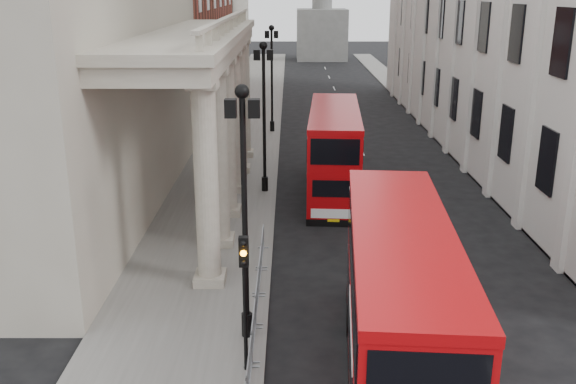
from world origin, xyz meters
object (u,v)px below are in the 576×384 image
object	(u,v)px
bus_near	(399,305)
pedestrian_b	(213,177)
traffic_light	(244,280)
pedestrian_a	(216,224)
pedestrian_c	(220,165)
lamp_post_mid	(264,107)
bus_far	(334,150)
lamp_post_north	(272,71)
lamp_post_south	(244,198)

from	to	relation	value
bus_near	pedestrian_b	world-z (taller)	bus_near
traffic_light	pedestrian_a	world-z (taller)	traffic_light
pedestrian_a	pedestrian_c	xyz separation A→B (m)	(-0.91, 10.44, -0.08)
lamp_post_mid	pedestrian_a	distance (m)	8.96
bus_near	bus_far	world-z (taller)	bus_near
lamp_post_north	bus_far	xyz separation A→B (m)	(3.89, -16.02, -2.40)
pedestrian_c	lamp_post_south	bearing A→B (deg)	-93.39
traffic_light	pedestrian_a	distance (m)	10.60
bus_near	pedestrian_b	size ratio (longest dim) A/B	6.54
lamp_post_south	lamp_post_north	distance (m)	32.00
lamp_post_mid	pedestrian_a	world-z (taller)	lamp_post_mid
lamp_post_south	pedestrian_c	xyz separation A→B (m)	(-2.82, 18.61, -4.00)
lamp_post_south	traffic_light	bearing A→B (deg)	-87.16
lamp_post_north	traffic_light	distance (m)	34.07
lamp_post_north	pedestrian_c	bearing A→B (deg)	-101.90
lamp_post_north	pedestrian_b	xyz separation A→B (m)	(-2.90, -16.39, -3.91)
bus_near	pedestrian_c	world-z (taller)	bus_near
bus_far	pedestrian_b	world-z (taller)	bus_far
lamp_post_north	bus_near	distance (m)	34.88
pedestrian_c	bus_far	bearing A→B (deg)	-33.39
lamp_post_south	pedestrian_a	xyz separation A→B (m)	(-1.92, 8.17, -3.92)
lamp_post_mid	bus_near	size ratio (longest dim) A/B	0.72
lamp_post_south	traffic_light	distance (m)	2.71
bus_near	pedestrian_b	distance (m)	19.64
lamp_post_mid	traffic_light	size ratio (longest dim) A/B	1.93
lamp_post_south	bus_far	bearing A→B (deg)	76.31
traffic_light	lamp_post_north	bearing A→B (deg)	90.17
pedestrian_b	pedestrian_c	xyz separation A→B (m)	(0.08, 3.00, -0.09)
traffic_light	bus_far	bearing A→B (deg)	78.10
lamp_post_north	pedestrian_c	distance (m)	14.26
bus_near	lamp_post_south	bearing A→B (deg)	155.15
traffic_light	pedestrian_b	distance (m)	18.01
lamp_post_south	pedestrian_b	distance (m)	16.35
lamp_post_south	traffic_light	size ratio (longest dim) A/B	1.93
pedestrian_c	lamp_post_north	bearing A→B (deg)	66.08
lamp_post_mid	bus_near	xyz separation A→B (m)	(4.50, -18.51, -2.34)
bus_far	lamp_post_south	bearing A→B (deg)	-100.09
pedestrian_a	pedestrian_b	bearing A→B (deg)	97.03
lamp_post_mid	pedestrian_c	xyz separation A→B (m)	(-2.82, 2.61, -4.00)
pedestrian_b	bus_near	bearing A→B (deg)	116.73
lamp_post_south	pedestrian_b	bearing A→B (deg)	100.54
lamp_post_south	pedestrian_b	xyz separation A→B (m)	(-2.90, 15.61, -3.91)
bus_near	bus_far	xyz separation A→B (m)	(-0.61, 18.49, -0.06)
pedestrian_c	pedestrian_b	bearing A→B (deg)	-103.57
bus_far	bus_near	bearing A→B (deg)	-84.51
lamp_post_north	bus_far	bearing A→B (deg)	-76.34
lamp_post_south	pedestrian_a	size ratio (longest dim) A/B	4.76
bus_near	pedestrian_c	distance (m)	22.41
lamp_post_north	pedestrian_a	size ratio (longest dim) A/B	4.76
pedestrian_a	bus_near	bearing A→B (deg)	-59.51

